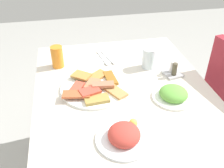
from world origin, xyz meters
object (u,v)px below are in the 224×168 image
fork (102,58)px  salad_plate_rice (173,94)px  pide_platter (95,87)px  salad_plate_greens (124,135)px  dining_table (123,101)px  soda_can (57,57)px  drinking_glass (149,58)px  spoon (108,57)px  condiment_caddy (173,71)px  paper_napkin (105,58)px

fork → salad_plate_rice: bearing=21.1°
pide_platter → salad_plate_greens: bearing=10.7°
dining_table → soda_can: soda_can is taller
drinking_glass → spoon: size_ratio=0.67×
pide_platter → spoon: bearing=158.1°
soda_can → fork: soda_can is taller
dining_table → spoon: bearing=-176.8°
salad_plate_greens → salad_plate_rice: 0.36m
spoon → salad_plate_rice: bearing=12.4°
pide_platter → dining_table: bearing=80.3°
pide_platter → salad_plate_greens: (0.35, 0.07, 0.01)m
condiment_caddy → salad_plate_greens: bearing=-41.9°
spoon → dining_table: bearing=-12.0°
drinking_glass → condiment_caddy: bearing=45.3°
pide_platter → condiment_caddy: (-0.05, 0.43, 0.01)m
soda_can → drinking_glass: (0.11, 0.50, -0.00)m
pide_platter → spoon: (-0.30, 0.12, -0.01)m
dining_table → pide_platter: bearing=-99.7°
spoon → pide_platter: bearing=-37.2°
salad_plate_rice → soda_can: 0.66m
soda_can → fork: 0.27m
drinking_glass → paper_napkin: size_ratio=0.90×
fork → condiment_caddy: (0.25, 0.34, 0.02)m
fork → condiment_caddy: bearing=43.8°
drinking_glass → salad_plate_greens: bearing=-26.9°
dining_table → salad_plate_greens: size_ratio=4.91×
paper_napkin → spoon: size_ratio=0.74×
soda_can → paper_napkin: size_ratio=0.97×
salad_plate_greens → spoon: size_ratio=1.30×
salad_plate_greens → condiment_caddy: 0.54m
fork → spoon: same height
soda_can → dining_table: bearing=47.5°
salad_plate_rice → fork: size_ratio=1.13×
soda_can → fork: bearing=98.8°
spoon → condiment_caddy: bearing=35.6°
pide_platter → spoon: pide_platter is taller
dining_table → drinking_glass: bearing=134.5°
pide_platter → drinking_glass: drinking_glass is taller
paper_napkin → fork: bearing=-90.0°
salad_plate_rice → drinking_glass: drinking_glass is taller
salad_plate_greens → paper_napkin: bearing=176.7°
pide_platter → salad_plate_rice: (0.14, 0.35, 0.01)m
soda_can → condiment_caddy: (0.21, 0.60, -0.04)m
salad_plate_greens → spoon: (-0.65, 0.06, -0.02)m
salad_plate_greens → condiment_caddy: size_ratio=2.07×
dining_table → fork: 0.34m
dining_table → salad_plate_rice: (0.11, 0.21, 0.10)m
pide_platter → fork: bearing=164.2°
dining_table → condiment_caddy: size_ratio=10.16×
drinking_glass → fork: size_ratio=0.65×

